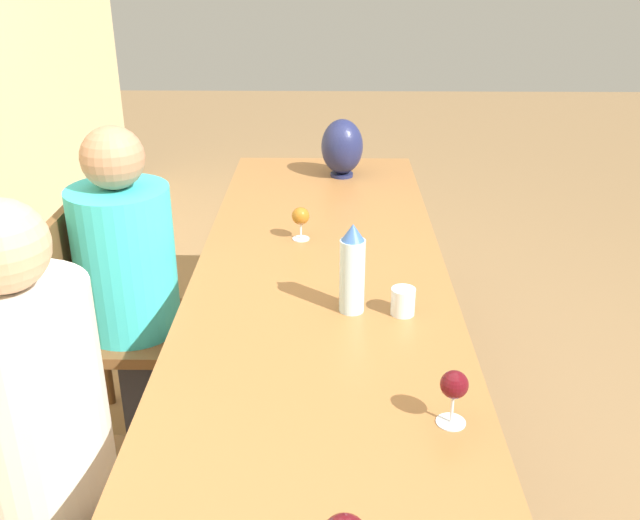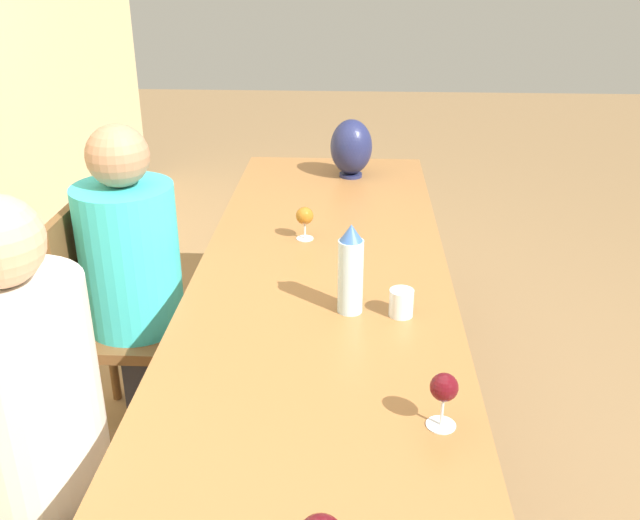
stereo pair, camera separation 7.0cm
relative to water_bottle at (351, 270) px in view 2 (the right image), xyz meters
name	(u,v)px [view 2 (the right image)]	position (x,y,z in m)	size (l,w,h in m)	color
ground_plane	(319,497)	(0.05, 0.09, -0.89)	(14.00, 14.00, 0.00)	olive
dining_table	(319,321)	(0.05, 0.09, -0.20)	(3.02, 0.83, 0.76)	#936033
water_bottle	(351,270)	(0.00, 0.00, 0.00)	(0.07, 0.07, 0.27)	silver
water_tumbler	(401,303)	(-0.02, -0.15, -0.09)	(0.07, 0.07, 0.08)	silver
vase	(351,147)	(1.27, 0.01, 0.00)	(0.19, 0.19, 0.26)	#1E234C
wine_glass_2	(444,389)	(-0.52, -0.21, -0.03)	(0.07, 0.07, 0.13)	silver
wine_glass_4	(305,217)	(0.53, 0.17, -0.05)	(0.06, 0.06, 0.12)	silver
chair_near	(18,474)	(-0.44, 0.84, -0.39)	(0.44, 0.44, 0.91)	brown
chair_far	(118,316)	(0.39, 0.84, -0.39)	(0.44, 0.44, 0.91)	brown
person_near	(38,419)	(-0.44, 0.76, -0.22)	(0.34, 0.34, 1.25)	#2D2D38
person_far	(137,280)	(0.39, 0.76, -0.24)	(0.34, 0.34, 1.20)	#2D2D38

